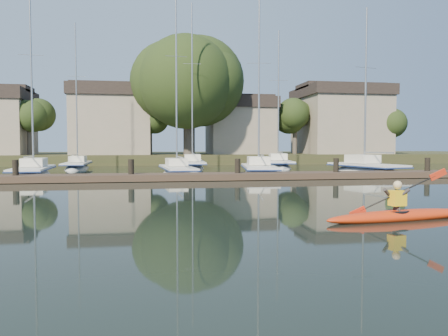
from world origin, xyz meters
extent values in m
plane|color=black|center=(0.00, 0.00, 0.00)|extent=(160.00, 160.00, 0.00)
ellipsoid|color=red|center=(4.64, -0.05, 0.10)|extent=(4.60, 1.31, 0.34)
cylinder|color=black|center=(4.49, -0.08, 0.21)|extent=(0.78, 0.78, 0.09)
imported|color=#2E292A|center=(4.49, -0.08, 0.58)|extent=(0.29, 0.39, 0.99)
cube|color=yellow|center=(4.49, -0.08, 0.59)|extent=(0.42, 0.34, 0.41)
sphere|color=#DAB988|center=(4.49, -0.08, 0.93)|extent=(0.22, 0.22, 0.22)
cube|color=#443227|center=(0.00, 14.00, 0.20)|extent=(34.00, 2.00, 0.35)
cylinder|color=black|center=(-9.00, 14.00, 0.30)|extent=(0.32, 0.32, 1.80)
cylinder|color=black|center=(-3.00, 14.00, 0.30)|extent=(0.32, 0.32, 1.80)
cylinder|color=black|center=(3.00, 14.00, 0.30)|extent=(0.32, 0.32, 1.80)
cylinder|color=black|center=(9.00, 14.00, 0.30)|extent=(0.32, 0.32, 1.80)
cylinder|color=black|center=(15.00, 14.00, 0.30)|extent=(0.32, 0.32, 1.80)
ellipsoid|color=silver|center=(-9.33, 18.69, -0.33)|extent=(2.66, 8.25, 1.81)
cube|color=silver|center=(-9.33, 18.69, 0.53)|extent=(2.44, 6.79, 0.13)
cube|color=navy|center=(-9.33, 18.69, 0.45)|extent=(2.53, 6.96, 0.08)
cube|color=silver|center=(-9.37, 19.18, 0.88)|extent=(1.52, 2.37, 0.53)
cylinder|color=#9EA0A5|center=(-9.35, 18.93, 6.30)|extent=(0.11, 0.11, 11.46)
cylinder|color=#9EA0A5|center=(-9.23, 17.48, 1.29)|extent=(0.33, 3.08, 0.08)
cylinder|color=#9EA0A5|center=(-9.35, 18.93, 7.68)|extent=(1.53, 0.15, 0.03)
ellipsoid|color=silver|center=(-0.19, 18.56, -0.32)|extent=(2.50, 8.29, 1.73)
cube|color=silver|center=(-0.19, 18.56, 0.50)|extent=(2.31, 6.82, 0.13)
cube|color=navy|center=(-0.19, 18.56, 0.43)|extent=(2.39, 6.99, 0.07)
cube|color=silver|center=(-0.23, 19.05, 0.84)|extent=(1.44, 2.38, 0.50)
cylinder|color=#9EA0A5|center=(-0.21, 18.81, 6.45)|extent=(0.11, 0.11, 11.80)
cylinder|color=#9EA0A5|center=(-0.10, 17.34, 1.23)|extent=(0.30, 3.10, 0.07)
cylinder|color=#9EA0A5|center=(-0.21, 18.81, 7.86)|extent=(1.45, 0.13, 0.03)
ellipsoid|color=silver|center=(5.22, 17.83, -0.35)|extent=(3.30, 8.25, 1.91)
cube|color=silver|center=(5.22, 17.83, 0.55)|extent=(2.98, 6.81, 0.14)
cube|color=navy|center=(5.22, 17.83, 0.47)|extent=(3.08, 6.98, 0.08)
cube|color=silver|center=(5.29, 18.31, 0.92)|extent=(1.73, 2.43, 0.55)
cylinder|color=#9EA0A5|center=(5.26, 18.07, 6.12)|extent=(0.12, 0.12, 11.04)
cylinder|color=#9EA0A5|center=(5.04, 16.64, 1.35)|extent=(0.54, 3.03, 0.08)
cylinder|color=#9EA0A5|center=(5.26, 18.07, 7.45)|extent=(1.59, 0.27, 0.03)
ellipsoid|color=silver|center=(13.03, 17.98, -0.38)|extent=(3.80, 7.92, 2.07)
cube|color=silver|center=(13.03, 17.98, 0.60)|extent=(3.41, 6.56, 0.15)
cube|color=navy|center=(13.03, 17.98, 0.51)|extent=(3.53, 6.73, 0.09)
cube|color=silver|center=(12.93, 18.43, 1.00)|extent=(1.93, 2.40, 0.60)
cylinder|color=#9EA0A5|center=(12.98, 18.20, 6.09)|extent=(0.13, 0.13, 10.88)
cylinder|color=#9EA0A5|center=(13.26, 16.86, 1.47)|extent=(0.68, 2.85, 0.09)
cylinder|color=#9EA0A5|center=(12.98, 18.20, 7.40)|extent=(1.71, 0.39, 0.03)
ellipsoid|color=silver|center=(-8.05, 27.50, -0.31)|extent=(2.10, 8.08, 1.70)
cube|color=silver|center=(-8.05, 27.50, 0.49)|extent=(1.97, 6.63, 0.12)
cube|color=navy|center=(-8.05, 27.50, 0.42)|extent=(2.05, 6.80, 0.07)
cube|color=silver|center=(-8.06, 27.98, 0.82)|extent=(1.31, 2.28, 0.49)
cylinder|color=#9EA0A5|center=(-8.05, 27.74, 6.34)|extent=(0.11, 0.11, 11.60)
cylinder|color=#9EA0A5|center=(-8.01, 26.29, 1.20)|extent=(0.16, 3.05, 0.07)
cylinder|color=#9EA0A5|center=(-8.05, 27.74, 7.73)|extent=(1.43, 0.07, 0.03)
ellipsoid|color=silver|center=(1.64, 27.34, -0.34)|extent=(2.62, 9.84, 1.85)
cube|color=silver|center=(1.64, 27.34, 0.54)|extent=(2.42, 8.09, 0.14)
cube|color=navy|center=(1.64, 27.34, 0.46)|extent=(2.51, 8.29, 0.08)
cube|color=silver|center=(1.67, 27.92, 0.90)|extent=(1.52, 2.80, 0.54)
cylinder|color=#9EA0A5|center=(1.66, 27.63, 7.40)|extent=(0.12, 0.12, 13.64)
cylinder|color=#9EA0A5|center=(1.55, 25.88, 1.32)|extent=(0.30, 3.70, 0.08)
cylinder|color=#9EA0A5|center=(1.66, 27.63, 9.04)|extent=(1.56, 0.12, 0.03)
ellipsoid|color=silver|center=(9.13, 26.46, -0.36)|extent=(3.60, 8.51, 1.96)
cube|color=silver|center=(9.13, 26.46, 0.57)|extent=(3.23, 7.03, 0.14)
cube|color=navy|center=(9.13, 26.46, 0.48)|extent=(3.34, 7.20, 0.08)
cube|color=silver|center=(9.22, 26.95, 0.95)|extent=(1.83, 2.53, 0.57)
cylinder|color=#9EA0A5|center=(9.17, 26.71, 6.29)|extent=(0.12, 0.12, 11.35)
cylinder|color=#9EA0A5|center=(8.91, 25.24, 1.39)|extent=(0.64, 3.10, 0.08)
cylinder|color=#9EA0A5|center=(9.17, 26.71, 7.65)|extent=(1.63, 0.32, 0.03)
cube|color=#2F361B|center=(0.00, 44.00, 0.50)|extent=(90.00, 24.00, 1.00)
cube|color=gray|center=(-6.00, 38.00, 4.00)|extent=(8.00, 8.00, 6.00)
cube|color=#312823|center=(-6.00, 38.00, 7.60)|extent=(8.40, 8.40, 1.20)
cube|color=gray|center=(8.00, 38.00, 3.50)|extent=(7.00, 7.00, 5.00)
cube|color=#312823|center=(8.00, 38.00, 6.60)|extent=(7.35, 7.35, 1.20)
cube|color=gray|center=(20.00, 38.00, 4.25)|extent=(9.00, 9.00, 6.50)
cube|color=#312823|center=(20.00, 38.00, 8.10)|extent=(9.45, 9.45, 1.20)
cylinder|color=#504740|center=(2.00, 35.00, 3.50)|extent=(1.20, 1.20, 5.00)
sphere|color=black|center=(2.00, 35.00, 8.50)|extent=(8.50, 8.50, 8.50)
cylinder|color=#504740|center=(-14.00, 36.00, 2.50)|extent=(0.48, 0.48, 3.00)
sphere|color=black|center=(-14.00, 36.00, 5.00)|extent=(3.40, 3.40, 3.40)
cylinder|color=#504740|center=(-2.00, 35.50, 2.40)|extent=(0.38, 0.38, 2.80)
sphere|color=black|center=(-2.00, 35.50, 4.60)|extent=(2.72, 2.72, 2.72)
cylinder|color=#504740|center=(14.00, 36.50, 2.60)|extent=(0.50, 0.50, 3.20)
sphere|color=black|center=(14.00, 36.50, 5.25)|extent=(3.57, 3.57, 3.57)
cylinder|color=#504740|center=(24.00, 35.00, 2.30)|extent=(0.41, 0.41, 2.60)
sphere|color=black|center=(24.00, 35.00, 4.45)|extent=(2.89, 2.89, 2.89)
camera|label=1|loc=(-1.87, -10.57, 1.98)|focal=35.00mm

